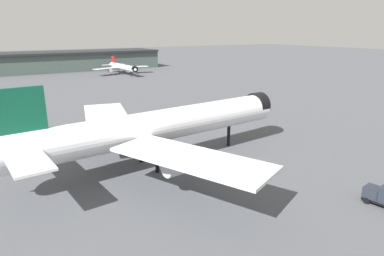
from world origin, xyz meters
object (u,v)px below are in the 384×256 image
(airliner_far_taxiway, at_px, (123,67))
(traffic_cone_wingtip, at_px, (110,118))
(airliner_near_gate, at_px, (159,127))
(baggage_tug_wing, at_px, (14,137))
(traffic_cone_near_nose, at_px, (103,120))

(airliner_far_taxiway, relative_size, traffic_cone_wingtip, 53.93)
(airliner_far_taxiway, height_order, traffic_cone_wingtip, airliner_far_taxiway)
(airliner_near_gate, xyz_separation_m, baggage_tug_wing, (-22.99, 29.60, -6.50))
(traffic_cone_near_nose, bearing_deg, airliner_far_taxiway, 67.58)
(airliner_near_gate, relative_size, traffic_cone_near_nose, 85.98)
(baggage_tug_wing, xyz_separation_m, traffic_cone_wingtip, (25.07, 8.10, -0.63))
(airliner_near_gate, height_order, baggage_tug_wing, airliner_near_gate)
(baggage_tug_wing, height_order, traffic_cone_near_nose, baggage_tug_wing)
(baggage_tug_wing, relative_size, traffic_cone_wingtip, 5.14)
(airliner_near_gate, relative_size, baggage_tug_wing, 17.29)
(airliner_far_taxiway, distance_m, traffic_cone_near_nose, 106.74)
(traffic_cone_near_nose, relative_size, traffic_cone_wingtip, 1.03)
(airliner_far_taxiway, bearing_deg, traffic_cone_near_nose, -26.55)
(airliner_near_gate, xyz_separation_m, airliner_far_taxiway, (40.35, 135.08, -3.19))
(airliner_far_taxiway, relative_size, traffic_cone_near_nose, 52.14)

